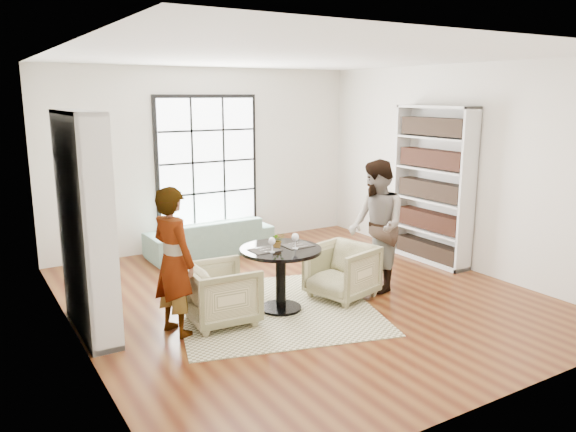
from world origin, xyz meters
TOP-DOWN VIEW (x-y plane):
  - ground at (0.00, 0.00)m, footprint 6.00×6.00m
  - room_shell at (0.00, 0.54)m, footprint 6.00×6.01m
  - rug at (-0.52, -0.21)m, footprint 2.86×2.86m
  - pedestal_table at (-0.47, -0.27)m, footprint 0.97×0.97m
  - sofa at (-0.22, 2.45)m, footprint 2.03×0.83m
  - armchair_left at (-1.24, -0.25)m, footprint 0.81×0.79m
  - armchair_right at (0.42, -0.29)m, footprint 0.92×0.91m
  - person_left at (-1.79, -0.25)m, footprint 0.54×0.68m
  - person_right at (0.97, -0.29)m, footprint 0.90×1.02m
  - placemat_left at (-0.68, -0.25)m, footprint 0.35×0.27m
  - placemat_right at (-0.24, -0.28)m, footprint 0.35×0.27m
  - cutlery_left at (-0.68, -0.25)m, footprint 0.15×0.23m
  - cutlery_right at (-0.24, -0.28)m, footprint 0.15×0.23m
  - wine_glass_left at (-0.65, -0.37)m, footprint 0.08×0.08m
  - wine_glass_right at (-0.34, -0.38)m, footprint 0.09×0.09m
  - flower_centerpiece at (-0.49, -0.22)m, footprint 0.21×0.19m

SIDE VIEW (x-z plane):
  - ground at x=0.00m, z-range 0.00..0.00m
  - rug at x=-0.52m, z-range 0.00..0.01m
  - sofa at x=-0.22m, z-range 0.00..0.59m
  - armchair_right at x=0.42m, z-range 0.00..0.69m
  - armchair_left at x=-1.24m, z-range 0.00..0.69m
  - pedestal_table at x=-0.47m, z-range 0.17..0.95m
  - placemat_left at x=-0.68m, z-range 0.77..0.78m
  - placemat_right at x=-0.24m, z-range 0.77..0.78m
  - cutlery_left at x=-0.68m, z-range 0.78..0.79m
  - cutlery_right at x=-0.24m, z-range 0.78..0.79m
  - person_left at x=-1.79m, z-range 0.00..1.63m
  - flower_centerpiece at x=-0.49m, z-range 0.77..0.96m
  - person_right at x=0.97m, z-range 0.00..1.74m
  - wine_glass_left at x=-0.65m, z-range 0.81..0.99m
  - wine_glass_right at x=-0.34m, z-range 0.82..1.01m
  - room_shell at x=0.00m, z-range -1.74..4.26m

